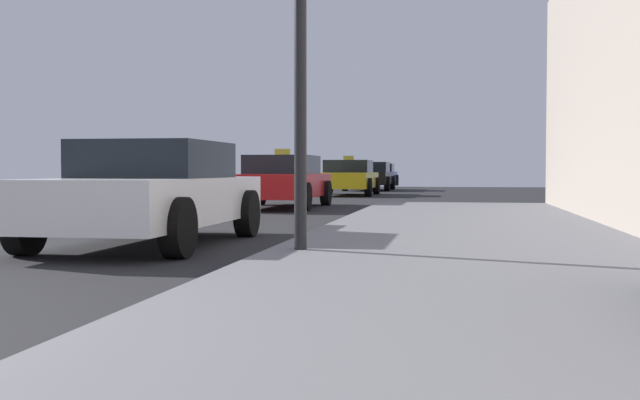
{
  "coord_description": "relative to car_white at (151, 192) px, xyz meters",
  "views": [
    {
      "loc": [
        3.81,
        -2.91,
        0.92
      ],
      "look_at": [
        2.78,
        3.06,
        0.69
      ],
      "focal_mm": 44.36,
      "sensor_mm": 36.0,
      "label": 1
    }
  ],
  "objects": [
    {
      "name": "car_red",
      "position": [
        -0.5,
        9.54,
        0.0
      ],
      "size": [
        1.97,
        4.49,
        1.43
      ],
      "rotation": [
        0.0,
        0.0,
        3.14
      ],
      "color": "red",
      "rests_on": "ground_plane"
    },
    {
      "name": "car_yellow",
      "position": [
        -0.17,
        19.14,
        0.0
      ],
      "size": [
        2.02,
        4.36,
        1.43
      ],
      "rotation": [
        0.0,
        0.0,
        3.14
      ],
      "color": "yellow",
      "rests_on": "ground_plane"
    },
    {
      "name": "car_blue",
      "position": [
        -0.62,
        35.39,
        -0.0
      ],
      "size": [
        2.0,
        4.08,
        1.27
      ],
      "rotation": [
        0.0,
        0.0,
        3.14
      ],
      "color": "#233899",
      "rests_on": "ground_plane"
    },
    {
      "name": "car_white",
      "position": [
        0.0,
        0.0,
        0.0
      ],
      "size": [
        1.94,
        4.25,
        1.27
      ],
      "rotation": [
        0.0,
        0.0,
        3.14
      ],
      "color": "white",
      "rests_on": "ground_plane"
    },
    {
      "name": "car_black",
      "position": [
        -0.16,
        26.29,
        0.0
      ],
      "size": [
        2.05,
        4.57,
        1.27
      ],
      "rotation": [
        0.0,
        0.0,
        3.14
      ],
      "color": "black",
      "rests_on": "ground_plane"
    }
  ]
}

